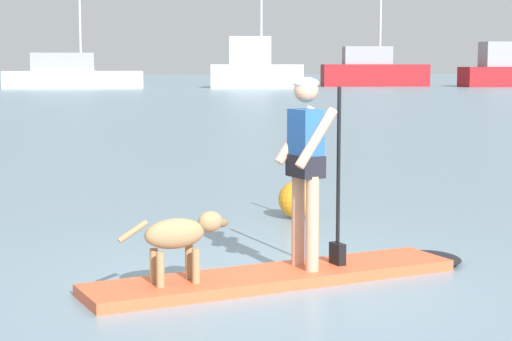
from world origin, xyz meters
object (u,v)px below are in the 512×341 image
at_px(dog, 180,236).
at_px(moored_boat_starboard, 508,70).
at_px(moored_boat_center, 71,75).
at_px(moored_boat_port, 255,69).
at_px(marker_buoy, 297,199).
at_px(person_paddler, 307,158).
at_px(paddleboard, 296,274).
at_px(moored_boat_far_starboard, 373,71).

bearing_deg(dog, moored_boat_starboard, 62.88).
relative_size(moored_boat_center, moored_boat_port, 1.08).
xyz_separation_m(dog, marker_buoy, (1.77, 3.52, -0.26)).
bearing_deg(moored_boat_center, person_paddler, -86.01).
bearing_deg(moored_boat_starboard, moored_boat_center, 176.67).
height_order(paddleboard, marker_buoy, marker_buoy).
height_order(moored_boat_far_starboard, marker_buoy, moored_boat_far_starboard).
bearing_deg(moored_boat_far_starboard, moored_boat_center, -177.15).
bearing_deg(marker_buoy, moored_boat_center, 94.65).
bearing_deg(paddleboard, moored_boat_far_starboard, 72.63).
bearing_deg(dog, moored_boat_center, 93.05).
xyz_separation_m(moored_boat_port, marker_buoy, (-10.37, -66.74, -1.47)).
bearing_deg(moored_boat_port, paddleboard, -98.99).
bearing_deg(marker_buoy, moored_boat_starboard, 62.86).
xyz_separation_m(paddleboard, dog, (-1.08, -0.33, 0.45)).
xyz_separation_m(moored_boat_far_starboard, marker_buoy, (-22.67, -71.51, -1.24)).
bearing_deg(dog, moored_boat_port, 80.19).
height_order(paddleboard, person_paddler, person_paddler).
relative_size(dog, moored_boat_center, 0.08).
height_order(moored_boat_starboard, marker_buoy, moored_boat_starboard).
bearing_deg(marker_buoy, moored_boat_port, 81.16).
distance_m(dog, moored_boat_port, 71.32).
xyz_separation_m(paddleboard, moored_boat_port, (11.06, 69.93, 1.66)).
relative_size(dog, moored_boat_starboard, 0.10).
xyz_separation_m(person_paddler, moored_boat_starboard, (35.32, 70.90, 0.47)).
distance_m(person_paddler, moored_boat_far_starboard, 78.21).
bearing_deg(marker_buoy, person_paddler, -100.58).
relative_size(person_paddler, marker_buoy, 1.76).
height_order(moored_boat_center, marker_buoy, moored_boat_center).
relative_size(moored_boat_starboard, marker_buoy, 9.86).
bearing_deg(person_paddler, dog, -162.91).
bearing_deg(moored_boat_starboard, person_paddler, -116.48).
bearing_deg(moored_boat_port, marker_buoy, -98.84).
distance_m(paddleboard, moored_boat_center, 73.46).
bearing_deg(moored_boat_center, dog, -86.95).
height_order(moored_boat_port, moored_boat_starboard, moored_boat_port).
height_order(paddleboard, dog, dog).
bearing_deg(marker_buoy, dog, -116.71).
distance_m(paddleboard, moored_boat_starboard, 79.30).
distance_m(dog, marker_buoy, 3.95).
distance_m(paddleboard, moored_boat_port, 70.82).
relative_size(paddleboard, person_paddler, 2.19).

